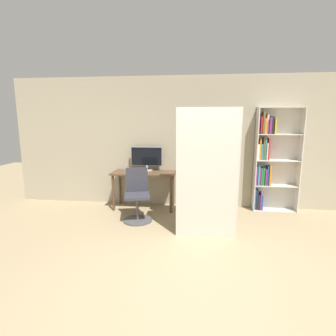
# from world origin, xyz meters

# --- Properties ---
(ground_plane) EXTENTS (16.00, 16.00, 0.00)m
(ground_plane) POSITION_xyz_m (0.00, 0.00, 0.00)
(ground_plane) COLOR #9E8966
(wall_back) EXTENTS (8.00, 0.06, 2.70)m
(wall_back) POSITION_xyz_m (0.00, 2.99, 1.35)
(wall_back) COLOR tan
(wall_back) RESTS_ON ground
(desk) EXTENTS (1.29, 0.58, 0.77)m
(desk) POSITION_xyz_m (-1.12, 2.67, 0.66)
(desk) COLOR brown
(desk) RESTS_ON ground
(monitor) EXTENTS (0.66, 0.23, 0.50)m
(monitor) POSITION_xyz_m (-1.09, 2.83, 1.04)
(monitor) COLOR #B7B7BC
(monitor) RESTS_ON desk
(office_chair) EXTENTS (0.53, 0.53, 0.95)m
(office_chair) POSITION_xyz_m (-1.10, 1.99, 0.39)
(office_chair) COLOR #4C4C51
(office_chair) RESTS_ON ground
(bookshelf) EXTENTS (0.86, 0.27, 2.06)m
(bookshelf) POSITION_xyz_m (1.42, 2.86, 1.03)
(bookshelf) COLOR beige
(bookshelf) RESTS_ON ground
(mattress_near) EXTENTS (0.94, 0.31, 2.00)m
(mattress_near) POSITION_xyz_m (0.13, 1.49, 1.00)
(mattress_near) COLOR beige
(mattress_near) RESTS_ON ground
(mattress_far) EXTENTS (0.94, 0.30, 2.00)m
(mattress_far) POSITION_xyz_m (0.13, 1.86, 1.00)
(mattress_far) COLOR beige
(mattress_far) RESTS_ON ground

